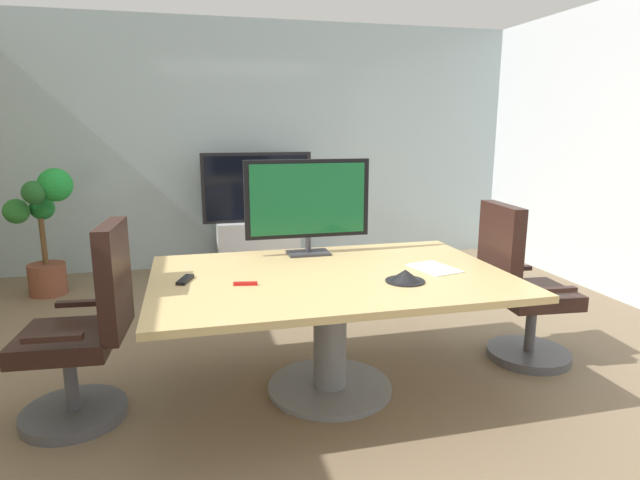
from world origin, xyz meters
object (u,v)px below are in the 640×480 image
Objects in this scene: office_chair_right at (520,296)px; potted_plant at (44,226)px; remote_control at (185,280)px; conference_table at (330,300)px; wall_display_unit at (258,231)px; tv_monitor at (308,201)px; office_chair_left at (86,340)px; conference_phone at (405,276)px.

potted_plant is at bearing 60.58° from office_chair_right.
office_chair_right is 0.90× the size of potted_plant.
remote_control is (-2.19, -0.05, 0.29)m from office_chair_right.
conference_table is 2.90m from wall_display_unit.
wall_display_unit is 2.12m from potted_plant.
tv_monitor reaches higher than conference_table.
office_chair_left is at bearing -159.70° from tv_monitor.
office_chair_left is 2.73m from office_chair_right.
potted_plant is at bearing -158.35° from office_chair_left.
conference_table is at bearing 144.50° from conference_phone.
remote_control is at bearing 97.83° from office_chair_left.
office_chair_left reaches higher than conference_phone.
office_chair_left is 2.58m from potted_plant.
office_chair_left is 0.83× the size of wall_display_unit.
potted_plant reaches higher than office_chair_left.
wall_display_unit is (-0.06, 2.89, -0.13)m from conference_table.
office_chair_left is 1.57m from tv_monitor.
conference_table is at bearing -88.89° from wall_display_unit.
conference_phone is (1.73, -0.27, 0.31)m from office_chair_left.
potted_plant is at bearing 132.31° from conference_phone.
remote_control is (-0.77, -2.85, 0.31)m from wall_display_unit.
office_chair_right is at bearing -63.04° from wall_display_unit.
office_chair_left is 0.61m from remote_control.
potted_plant reaches higher than office_chair_right.
office_chair_right is 3.13m from wall_display_unit.
conference_table is at bearing -49.35° from potted_plant.
wall_display_unit reaches higher than potted_plant.
tv_monitor is at bearing 116.25° from conference_phone.
office_chair_left is 1.78m from conference_phone.
office_chair_left is 1.30× the size of tv_monitor.
office_chair_right is (2.73, 0.09, 0.00)m from office_chair_left.
conference_table is 1.37m from office_chair_left.
conference_table is at bearing 93.81° from office_chair_left.
remote_control is at bearing 176.73° from conference_table.
office_chair_right is 1.11m from conference_phone.
conference_phone is (0.38, -0.77, -0.33)m from tv_monitor.
office_chair_left and office_chair_right have the same top height.
potted_plant is at bearing 137.05° from tv_monitor.
wall_display_unit is at bearing 31.76° from office_chair_right.
remote_control is (-1.19, 0.31, -0.02)m from conference_phone.
wall_display_unit reaches higher than remote_control.
conference_phone is at bearing 4.61° from remote_control.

